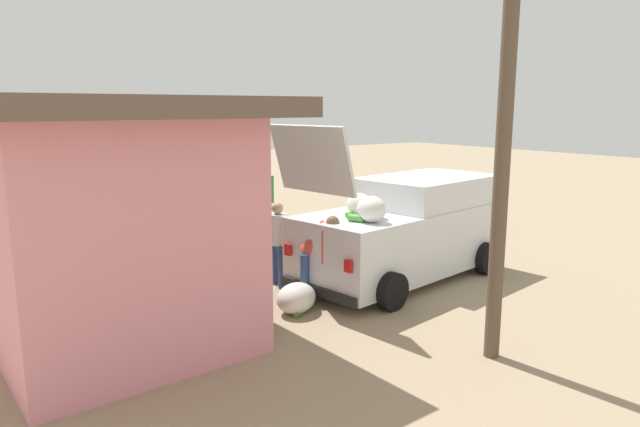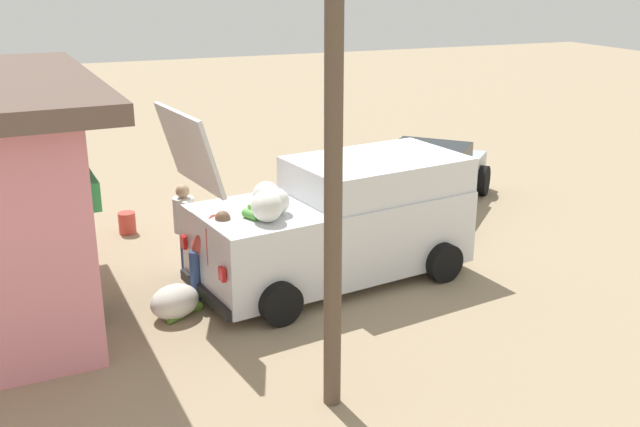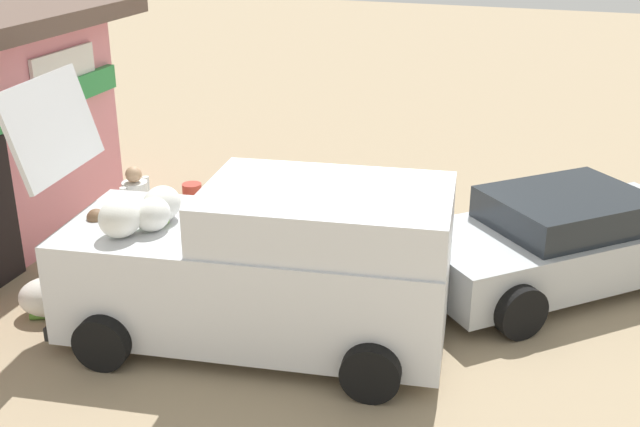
% 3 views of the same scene
% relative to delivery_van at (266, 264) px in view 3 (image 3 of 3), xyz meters
% --- Properties ---
extents(ground_plane, '(60.00, 60.00, 0.00)m').
position_rel_delivery_van_xyz_m(ground_plane, '(1.12, -0.83, -0.98)').
color(ground_plane, '#9E896B').
extents(delivery_van, '(2.76, 4.95, 3.02)m').
position_rel_delivery_van_xyz_m(delivery_van, '(0.00, 0.00, 0.00)').
color(delivery_van, silver).
rests_on(delivery_van, ground_plane).
extents(parked_sedan, '(4.19, 4.21, 1.28)m').
position_rel_delivery_van_xyz_m(parked_sedan, '(2.74, -3.12, -0.36)').
color(parked_sedan, '#B2B7BC').
rests_on(parked_sedan, ground_plane).
extents(vendor_standing, '(0.57, 0.37, 1.59)m').
position_rel_delivery_van_xyz_m(vendor_standing, '(0.93, 2.32, -0.06)').
color(vendor_standing, navy).
rests_on(vendor_standing, ground_plane).
extents(customer_bending, '(0.72, 0.67, 1.50)m').
position_rel_delivery_van_xyz_m(customer_bending, '(-0.13, 2.17, -0.07)').
color(customer_bending, navy).
rests_on(customer_bending, ground_plane).
extents(unloaded_banana_pile, '(0.85, 0.92, 0.49)m').
position_rel_delivery_van_xyz_m(unloaded_banana_pile, '(-0.43, 2.78, -0.75)').
color(unloaded_banana_pile, silver).
rests_on(unloaded_banana_pile, ground_plane).
extents(paint_bucket, '(0.33, 0.33, 0.41)m').
position_rel_delivery_van_xyz_m(paint_bucket, '(3.45, 2.93, -0.77)').
color(paint_bucket, '#BF3F33').
rests_on(paint_bucket, ground_plane).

